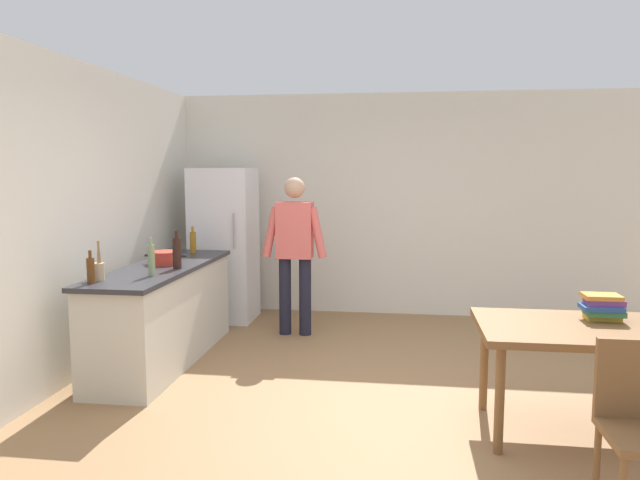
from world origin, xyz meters
The scene contains 14 objects.
ground_plane centered at (0.00, 0.00, 0.00)m, with size 14.00×14.00×0.00m, color #936D47.
wall_back centered at (0.00, 3.00, 1.35)m, with size 6.40×0.12×2.70m, color silver.
wall_left centered at (-2.60, 0.20, 1.35)m, with size 0.12×5.60×2.70m, color silver.
kitchen_counter centered at (-2.00, 0.80, 0.45)m, with size 0.64×2.20×0.90m.
refrigerator centered at (-1.90, 2.40, 0.90)m, with size 0.70×0.67×1.80m.
person centered at (-0.95, 1.85, 0.98)m, with size 0.70×0.22×1.70m.
dining_table centered at (1.40, -0.30, 0.67)m, with size 1.40×0.90×0.75m.
cooking_pot centered at (-2.01, 0.90, 0.96)m, with size 0.40×0.28×0.12m.
utensil_jar centered at (-2.21, 0.03, 0.98)m, with size 0.11×0.11×0.32m.
bottle_vinegar_tall centered at (-1.87, 0.29, 1.04)m, with size 0.06×0.06×0.32m.
bottle_beer_brown centered at (-2.20, -0.10, 1.01)m, with size 0.06×0.06×0.26m.
bottle_wine_dark centered at (-1.80, 0.66, 1.05)m, with size 0.08×0.08×0.34m.
bottle_oil_amber centered at (-2.02, 1.67, 1.02)m, with size 0.06×0.06×0.28m.
book_stack centered at (1.55, -0.13, 0.84)m, with size 0.27×0.21×0.18m.
Camera 1 is at (0.18, -4.28, 1.77)m, focal length 32.98 mm.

